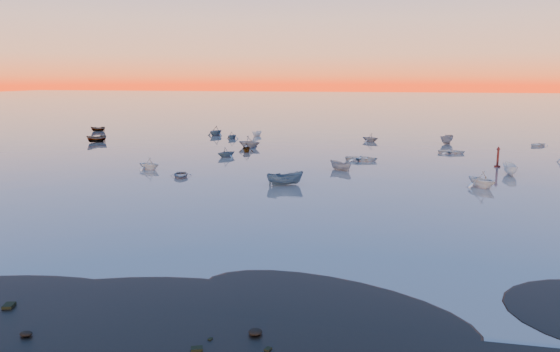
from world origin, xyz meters
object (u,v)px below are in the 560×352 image
(boat_near_left, at_px, (181,177))
(channel_marker, at_px, (498,158))
(boat_near_center, at_px, (285,185))
(boat_near_right, at_px, (481,187))

(boat_near_left, distance_m, channel_marker, 41.98)
(boat_near_center, distance_m, channel_marker, 31.23)
(boat_near_center, xyz_separation_m, channel_marker, (25.40, 18.14, 1.14))
(boat_near_left, relative_size, channel_marker, 1.24)
(boat_near_right, xyz_separation_m, channel_marker, (4.01, 14.72, 1.14))
(channel_marker, bearing_deg, boat_near_right, -105.24)
(boat_near_right, bearing_deg, boat_near_center, -29.14)
(boat_near_right, height_order, channel_marker, channel_marker)
(boat_near_right, bearing_deg, channel_marker, -143.45)
(boat_near_center, relative_size, boat_near_right, 1.05)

